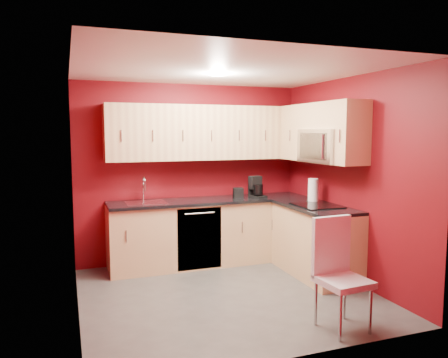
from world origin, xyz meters
TOP-DOWN VIEW (x-y plane):
  - floor at (0.00, 0.00)m, footprint 3.20×3.20m
  - ceiling at (0.00, 0.00)m, footprint 3.20×3.20m
  - wall_back at (0.00, 1.50)m, footprint 3.20×0.00m
  - wall_front at (0.00, -1.50)m, footprint 3.20×0.00m
  - wall_left at (-1.60, 0.00)m, footprint 0.00×3.00m
  - wall_right at (1.60, 0.00)m, footprint 0.00×3.00m
  - base_cabinets_back at (0.20, 1.20)m, footprint 2.80×0.60m
  - base_cabinets_right at (1.30, 0.25)m, footprint 0.60×1.30m
  - countertop_back at (0.20, 1.19)m, footprint 2.80×0.63m
  - countertop_right at (1.29, 0.23)m, footprint 0.63×1.27m
  - upper_cabinets_back at (0.20, 1.32)m, footprint 2.80×0.35m
  - upper_cabinets_right at (1.42, 0.44)m, footprint 0.35×1.55m
  - microwave at (1.39, 0.20)m, footprint 0.42×0.76m
  - cooktop at (1.28, 0.20)m, footprint 0.50×0.55m
  - sink at (-0.70, 1.20)m, footprint 0.52×0.42m
  - dishwasher_front at (-0.05, 0.91)m, footprint 0.60×0.02m
  - downlight at (0.00, 0.30)m, footprint 0.20×0.20m
  - coffee_maker at (0.87, 1.10)m, footprint 0.23×0.28m
  - napkin_holder at (0.59, 1.14)m, footprint 0.16×0.16m
  - paper_towel at (1.40, 0.49)m, footprint 0.22×0.22m
  - dining_chair at (0.70, -1.20)m, footprint 0.45×0.47m

SIDE VIEW (x-z plane):
  - floor at x=0.00m, z-range 0.00..0.00m
  - base_cabinets_back at x=0.20m, z-range 0.00..0.87m
  - base_cabinets_right at x=1.30m, z-range 0.00..0.87m
  - dishwasher_front at x=-0.05m, z-range 0.03..0.84m
  - dining_chair at x=0.70m, z-range 0.00..1.04m
  - countertop_back at x=0.20m, z-range 0.87..0.91m
  - countertop_right at x=1.29m, z-range 0.87..0.91m
  - cooktop at x=1.28m, z-range 0.91..0.92m
  - sink at x=-0.70m, z-range 0.77..1.12m
  - napkin_holder at x=0.59m, z-range 0.91..1.05m
  - coffee_maker at x=0.87m, z-range 0.91..1.21m
  - paper_towel at x=1.40m, z-range 0.91..1.22m
  - wall_back at x=0.00m, z-range -0.35..2.85m
  - wall_front at x=0.00m, z-range -0.35..2.85m
  - wall_left at x=-1.60m, z-range -0.25..2.75m
  - wall_right at x=1.60m, z-range -0.25..2.75m
  - microwave at x=1.39m, z-range 1.45..1.87m
  - upper_cabinets_back at x=0.20m, z-range 1.45..2.20m
  - upper_cabinets_right at x=1.42m, z-range 1.51..2.26m
  - downlight at x=0.00m, z-range 2.48..2.49m
  - ceiling at x=0.00m, z-range 2.50..2.50m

